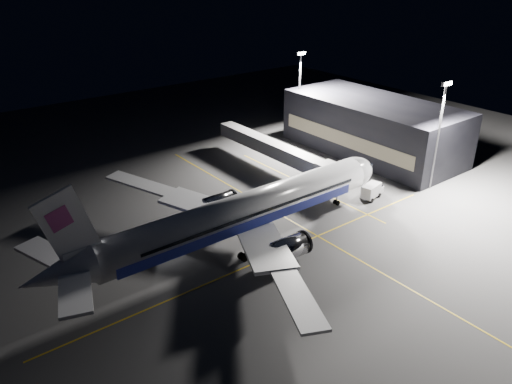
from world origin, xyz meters
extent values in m
plane|color=#4C4C4F|center=(0.00, 0.00, 0.00)|extent=(200.00, 200.00, 0.00)
cube|color=gold|center=(10.00, 0.00, 0.01)|extent=(0.25, 80.00, 0.01)
cube|color=gold|center=(0.00, -6.00, 0.01)|extent=(70.00, 0.25, 0.01)
cube|color=gold|center=(22.00, 10.00, 0.01)|extent=(0.25, 40.00, 0.01)
cylinder|color=silver|center=(0.00, 0.00, 5.30)|extent=(48.00, 5.60, 5.60)
ellipsoid|color=silver|center=(24.00, 0.00, 5.30)|extent=(8.96, 5.60, 5.60)
cube|color=black|center=(26.30, 0.00, 6.30)|extent=(2.20, 3.40, 0.90)
cone|color=silver|center=(-28.50, 0.00, 5.60)|extent=(9.00, 5.49, 5.49)
cube|color=#212B9B|center=(-1.00, 2.78, 4.40)|extent=(42.24, 0.25, 1.50)
cube|color=#212B9B|center=(-1.00, -2.78, 4.40)|extent=(42.24, 0.25, 1.50)
cube|color=silver|center=(-2.50, 8.00, 3.70)|extent=(11.36, 15.23, 1.53)
cube|color=silver|center=(-2.50, -8.00, 3.70)|extent=(11.36, 15.23, 1.53)
cube|color=silver|center=(-7.50, 20.50, 4.57)|extent=(8.57, 13.22, 1.31)
cube|color=silver|center=(-7.50, -20.50, 4.57)|extent=(8.57, 13.22, 1.31)
cube|color=silver|center=(-28.00, 5.20, 5.90)|extent=(6.20, 9.67, 0.45)
cube|color=silver|center=(-28.00, -5.20, 5.90)|extent=(6.20, 9.67, 0.45)
cube|color=white|center=(-26.20, 0.00, 11.50)|extent=(7.53, 0.40, 10.28)
cube|color=#BA3F92|center=(-27.00, 0.00, 12.90)|extent=(3.22, 0.55, 3.22)
cylinder|color=#B7B7BF|center=(1.20, 9.00, 2.55)|extent=(5.60, 3.40, 3.40)
cylinder|color=#B7B7BF|center=(1.20, -9.00, 2.55)|extent=(5.60, 3.40, 3.40)
cylinder|color=#9999A0|center=(20.50, 0.00, 1.25)|extent=(0.26, 0.26, 2.50)
cylinder|color=black|center=(20.50, 0.00, 0.45)|extent=(0.90, 0.70, 0.90)
cylinder|color=#9999A0|center=(-3.00, 4.30, 1.25)|extent=(0.26, 0.26, 2.50)
cylinder|color=#9999A0|center=(-3.00, -4.30, 1.25)|extent=(0.26, 0.26, 2.50)
cylinder|color=black|center=(-3.00, 4.30, 0.55)|extent=(1.10, 1.60, 1.10)
cylinder|color=black|center=(-3.00, -4.30, 0.55)|extent=(1.10, 1.60, 1.10)
cube|color=black|center=(46.00, 14.00, 6.00)|extent=(18.00, 40.00, 12.00)
cube|color=brown|center=(36.95, 14.00, 5.00)|extent=(0.15, 36.00, 3.00)
cube|color=#B2B2B7|center=(22.00, 20.05, 4.60)|extent=(3.00, 33.90, 2.80)
cube|color=#B2B2B7|center=(22.00, 4.20, 4.60)|extent=(3.60, 3.20, 3.40)
cylinder|color=#9999A0|center=(22.00, 4.20, 1.55)|extent=(0.70, 0.70, 3.10)
cylinder|color=black|center=(22.00, 3.30, 0.35)|extent=(0.70, 0.30, 0.70)
cylinder|color=black|center=(22.00, 5.10, 0.35)|extent=(0.70, 0.30, 0.70)
cylinder|color=#59595E|center=(40.00, 32.00, 10.00)|extent=(0.44, 0.44, 20.00)
cube|color=#59595E|center=(40.00, 32.00, 20.30)|extent=(2.40, 0.50, 0.80)
cube|color=white|center=(40.00, 31.65, 20.30)|extent=(2.20, 0.15, 0.60)
cylinder|color=#59595E|center=(40.00, -6.00, 10.00)|extent=(0.44, 0.44, 20.00)
cube|color=#59595E|center=(40.00, -6.00, 20.30)|extent=(2.40, 0.50, 0.80)
cube|color=white|center=(40.00, -6.35, 20.30)|extent=(2.20, 0.15, 0.60)
cube|color=silver|center=(27.37, -2.00, 1.62)|extent=(4.53, 2.96, 2.29)
cube|color=silver|center=(29.81, -1.44, 0.99)|extent=(2.07, 2.30, 1.25)
cube|color=black|center=(29.81, -1.44, 1.51)|extent=(1.62, 2.01, 0.52)
cylinder|color=black|center=(28.55, -0.61, 0.42)|extent=(0.87, 0.44, 0.83)
cylinder|color=black|center=(29.04, -2.74, 0.42)|extent=(0.87, 0.44, 0.83)
cylinder|color=black|center=(25.70, -1.26, 0.42)|extent=(0.87, 0.44, 0.83)
cylinder|color=black|center=(26.19, -3.39, 0.42)|extent=(0.87, 0.44, 0.83)
cube|color=black|center=(-11.10, 8.00, 0.86)|extent=(2.93, 2.05, 1.26)
cube|color=black|center=(-11.10, 8.00, 1.65)|extent=(1.28, 1.28, 0.68)
sphere|color=#FFF2CC|center=(-11.78, 7.19, 0.86)|extent=(0.30, 0.30, 0.30)
sphere|color=#FFF2CC|center=(-10.65, 7.04, 0.86)|extent=(0.30, 0.30, 0.30)
cylinder|color=black|center=(-9.96, 8.83, 0.34)|extent=(0.71, 0.34, 0.68)
cylinder|color=black|center=(-10.21, 6.91, 0.34)|extent=(0.71, 0.34, 0.68)
cylinder|color=black|center=(-12.00, 9.09, 0.34)|extent=(0.71, 0.34, 0.68)
cylinder|color=black|center=(-12.24, 7.17, 0.34)|extent=(0.71, 0.34, 0.68)
cone|color=#DA6409|center=(4.26, 10.44, 0.28)|extent=(0.37, 0.37, 0.56)
cone|color=#DA6409|center=(2.08, 4.27, 0.33)|extent=(0.44, 0.44, 0.66)
cone|color=#DA6409|center=(-8.00, 10.30, 0.32)|extent=(0.42, 0.42, 0.63)
camera|label=1|loc=(-40.11, -54.65, 40.59)|focal=35.00mm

